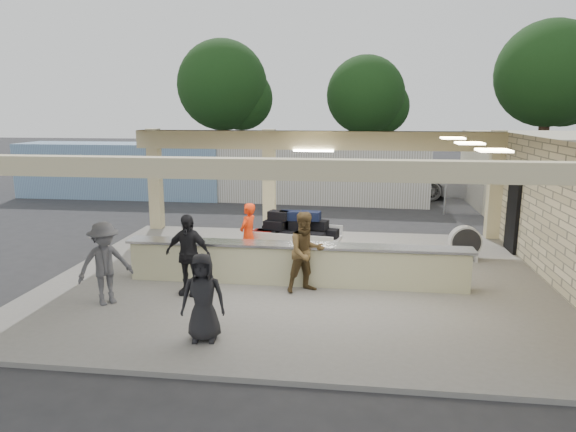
# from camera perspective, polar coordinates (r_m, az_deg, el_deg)

# --- Properties ---
(ground) EXTENTS (120.00, 120.00, 0.00)m
(ground) POSITION_cam_1_polar(r_m,az_deg,el_deg) (12.91, 1.09, -7.17)
(ground) COLOR #28282A
(ground) RESTS_ON ground
(pavilion) EXTENTS (12.01, 10.00, 3.55)m
(pavilion) POSITION_cam_1_polar(r_m,az_deg,el_deg) (13.16, 2.35, -0.71)
(pavilion) COLOR slate
(pavilion) RESTS_ON ground
(baggage_counter) EXTENTS (8.20, 0.58, 0.98)m
(baggage_counter) POSITION_cam_1_polar(r_m,az_deg,el_deg) (12.26, 0.84, -5.33)
(baggage_counter) COLOR #C4C093
(baggage_counter) RESTS_ON pavilion
(luggage_cart) EXTENTS (2.52, 1.77, 1.37)m
(luggage_cart) POSITION_cam_1_polar(r_m,az_deg,el_deg) (14.13, 0.77, -1.85)
(luggage_cart) COLOR silver
(luggage_cart) RESTS_ON pavilion
(drum_fan) EXTENTS (0.88, 0.48, 0.96)m
(drum_fan) POSITION_cam_1_polar(r_m,az_deg,el_deg) (14.93, 19.07, -2.75)
(drum_fan) COLOR silver
(drum_fan) RESTS_ON pavilion
(baggage_handler) EXTENTS (0.52, 0.70, 1.70)m
(baggage_handler) POSITION_cam_1_polar(r_m,az_deg,el_deg) (13.56, -4.45, -2.10)
(baggage_handler) COLOR #F2330C
(baggage_handler) RESTS_ON pavilion
(passenger_a) EXTENTS (0.98, 0.79, 1.85)m
(passenger_a) POSITION_cam_1_polar(r_m,az_deg,el_deg) (11.62, 2.02, -4.04)
(passenger_a) COLOR brown
(passenger_a) RESTS_ON pavilion
(passenger_b) EXTENTS (1.13, 0.55, 1.84)m
(passenger_b) POSITION_cam_1_polar(r_m,az_deg,el_deg) (11.67, -11.06, -4.22)
(passenger_b) COLOR black
(passenger_b) RESTS_ON pavilion
(passenger_c) EXTENTS (1.11, 1.10, 1.79)m
(passenger_c) POSITION_cam_1_polar(r_m,az_deg,el_deg) (11.56, -19.67, -4.99)
(passenger_c) COLOR #48484D
(passenger_c) RESTS_ON pavilion
(passenger_d) EXTENTS (0.82, 0.43, 1.61)m
(passenger_d) POSITION_cam_1_polar(r_m,az_deg,el_deg) (9.38, -9.42, -8.90)
(passenger_d) COLOR black
(passenger_d) RESTS_ON pavilion
(car_white_a) EXTENTS (5.61, 2.72, 1.59)m
(car_white_a) POSITION_cam_1_polar(r_m,az_deg,el_deg) (26.30, 19.61, 3.68)
(car_white_a) COLOR silver
(car_white_a) RESTS_ON ground
(car_dark) EXTENTS (4.48, 4.06, 1.50)m
(car_dark) POSITION_cam_1_polar(r_m,az_deg,el_deg) (26.86, 16.48, 3.93)
(car_dark) COLOR black
(car_dark) RESTS_ON ground
(container_white) EXTENTS (12.38, 3.12, 2.66)m
(container_white) POSITION_cam_1_polar(r_m,az_deg,el_deg) (23.91, 0.57, 4.90)
(container_white) COLOR silver
(container_white) RESTS_ON ground
(container_blue) EXTENTS (9.95, 2.39, 2.59)m
(container_blue) POSITION_cam_1_polar(r_m,az_deg,el_deg) (26.26, -17.87, 4.88)
(container_blue) COLOR #7AA4C3
(container_blue) RESTS_ON ground
(tree_left) EXTENTS (6.60, 6.30, 9.00)m
(tree_left) POSITION_cam_1_polar(r_m,az_deg,el_deg) (37.42, -6.73, 13.84)
(tree_left) COLOR #382619
(tree_left) RESTS_ON ground
(tree_mid) EXTENTS (6.00, 5.60, 8.00)m
(tree_mid) POSITION_cam_1_polar(r_m,az_deg,el_deg) (38.32, 9.10, 12.79)
(tree_mid) COLOR #382619
(tree_mid) RESTS_ON ground
(tree_right) EXTENTS (7.20, 7.00, 10.00)m
(tree_right) POSITION_cam_1_polar(r_m,az_deg,el_deg) (39.54, 27.37, 13.44)
(tree_right) COLOR #382619
(tree_right) RESTS_ON ground
(adjacent_building) EXTENTS (6.00, 8.00, 3.20)m
(adjacent_building) POSITION_cam_1_polar(r_m,az_deg,el_deg) (23.74, 27.56, 4.18)
(adjacent_building) COLOR beige
(adjacent_building) RESTS_ON ground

